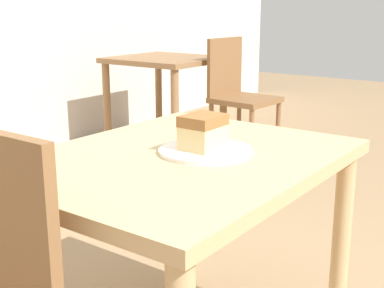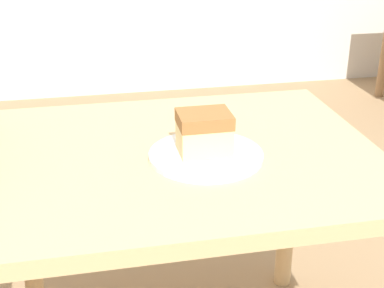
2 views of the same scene
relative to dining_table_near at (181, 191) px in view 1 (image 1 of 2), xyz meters
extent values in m
cube|color=tan|center=(0.00, 0.00, 0.09)|extent=(0.98, 0.76, 0.04)
cylinder|color=tan|center=(0.44, -0.33, -0.27)|extent=(0.06, 0.06, 0.69)
cylinder|color=tan|center=(0.44, 0.33, -0.27)|extent=(0.06, 0.06, 0.69)
cube|color=olive|center=(2.18, 1.82, 0.10)|extent=(0.75, 0.80, 0.04)
cylinder|color=olive|center=(1.85, 1.47, -0.27)|extent=(0.06, 0.06, 0.70)
cylinder|color=olive|center=(2.51, 1.47, -0.27)|extent=(0.06, 0.06, 0.70)
cylinder|color=olive|center=(1.85, 2.17, -0.27)|extent=(0.06, 0.06, 0.70)
cylinder|color=olive|center=(2.51, 2.17, -0.27)|extent=(0.06, 0.06, 0.70)
cube|color=brown|center=(2.31, 1.15, -0.18)|extent=(0.46, 0.46, 0.04)
cylinder|color=brown|center=(2.12, 0.98, -0.41)|extent=(0.04, 0.04, 0.42)
cylinder|color=brown|center=(2.49, 0.95, -0.41)|extent=(0.04, 0.04, 0.42)
cylinder|color=brown|center=(2.14, 1.35, -0.41)|extent=(0.04, 0.04, 0.42)
cylinder|color=brown|center=(2.51, 1.32, -0.41)|extent=(0.04, 0.04, 0.42)
cube|color=brown|center=(2.33, 1.35, 0.06)|extent=(0.41, 0.06, 0.44)
cylinder|color=white|center=(0.05, -0.05, 0.12)|extent=(0.27, 0.27, 0.01)
cube|color=#E5CC89|center=(0.05, -0.04, 0.16)|extent=(0.12, 0.10, 0.07)
cube|color=#936033|center=(0.05, -0.04, 0.21)|extent=(0.12, 0.10, 0.03)
camera|label=1|loc=(-1.17, -0.90, 0.53)|focal=50.00mm
camera|label=2|loc=(-0.21, -1.17, 0.67)|focal=50.00mm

